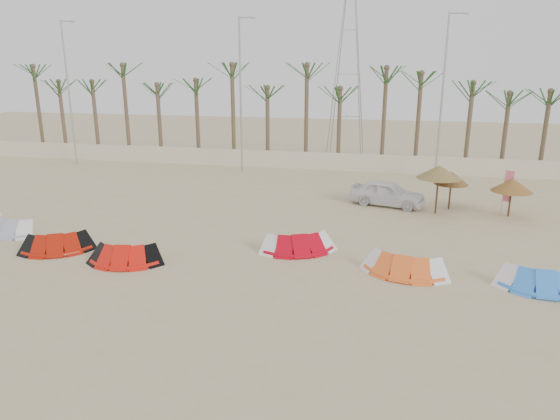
% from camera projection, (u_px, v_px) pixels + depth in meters
% --- Properties ---
extents(ground, '(120.00, 120.00, 0.00)m').
position_uv_depth(ground, '(244.00, 291.00, 17.68)').
color(ground, tan).
rests_on(ground, ground).
extents(boundary_wall, '(60.00, 0.30, 1.30)m').
position_uv_depth(boundary_wall, '(325.00, 161.00, 38.14)').
color(boundary_wall, beige).
rests_on(boundary_wall, ground).
extents(palm_line, '(52.00, 4.00, 7.70)m').
position_uv_depth(palm_line, '(338.00, 83.00, 37.79)').
color(palm_line, brown).
rests_on(palm_line, ground).
extents(lamp_a, '(1.25, 0.14, 11.00)m').
position_uv_depth(lamp_a, '(69.00, 91.00, 38.94)').
color(lamp_a, '#A5A8AD').
rests_on(lamp_a, ground).
extents(lamp_b, '(1.25, 0.14, 11.00)m').
position_uv_depth(lamp_b, '(241.00, 93.00, 36.06)').
color(lamp_b, '#A5A8AD').
rests_on(lamp_b, ground).
extents(lamp_c, '(1.25, 0.14, 11.00)m').
position_uv_depth(lamp_c, '(443.00, 96.00, 33.18)').
color(lamp_c, '#A5A8AD').
rests_on(lamp_c, ground).
extents(pylon, '(3.00, 3.00, 14.00)m').
position_uv_depth(pylon, '(345.00, 157.00, 43.74)').
color(pylon, '#A5A8AD').
rests_on(pylon, ground).
extents(kite_grey, '(3.49, 2.24, 0.90)m').
position_uv_depth(kite_grey, '(11.00, 223.00, 23.90)').
color(kite_grey, '#989EAE').
rests_on(kite_grey, ground).
extents(kite_red_left, '(3.45, 2.58, 0.90)m').
position_uv_depth(kite_red_left, '(61.00, 241.00, 21.55)').
color(kite_red_left, '#A51506').
rests_on(kite_red_left, ground).
extents(kite_red_mid, '(3.16, 1.90, 0.90)m').
position_uv_depth(kite_red_mid, '(128.00, 252.00, 20.24)').
color(kite_red_mid, red).
rests_on(kite_red_mid, ground).
extents(kite_red_right, '(3.59, 2.52, 0.90)m').
position_uv_depth(kite_red_right, '(300.00, 241.00, 21.56)').
color(kite_red_right, '#BB0314').
rests_on(kite_red_right, ground).
extents(kite_orange, '(3.47, 2.14, 0.90)m').
position_uv_depth(kite_orange, '(404.00, 262.00, 19.22)').
color(kite_orange, orange).
rests_on(kite_orange, ground).
extents(kite_blue, '(3.23, 1.72, 0.90)m').
position_uv_depth(kite_blue, '(541.00, 276.00, 17.89)').
color(kite_blue, '#3081EE').
rests_on(kite_blue, ground).
extents(parasol_left, '(2.32, 2.32, 2.65)m').
position_uv_depth(parasol_left, '(439.00, 172.00, 26.33)').
color(parasol_left, '#4C331E').
rests_on(parasol_left, ground).
extents(parasol_mid, '(1.88, 1.88, 2.12)m').
position_uv_depth(parasol_mid, '(452.00, 178.00, 27.30)').
color(parasol_mid, '#4C331E').
rests_on(parasol_mid, ground).
extents(parasol_right, '(2.10, 2.10, 2.06)m').
position_uv_depth(parasol_right, '(512.00, 185.00, 25.98)').
color(parasol_right, '#4C331E').
rests_on(parasol_right, ground).
extents(flag_pink, '(0.44, 0.19, 2.56)m').
position_uv_depth(flag_pink, '(507.00, 187.00, 26.34)').
color(flag_pink, '#A5A8AD').
rests_on(flag_pink, ground).
extents(car, '(4.47, 2.70, 1.42)m').
position_uv_depth(car, '(387.00, 193.00, 28.35)').
color(car, white).
rests_on(car, ground).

